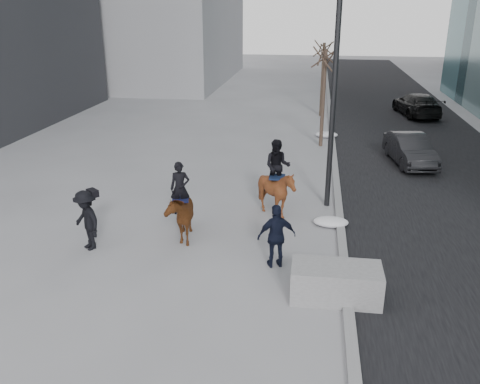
# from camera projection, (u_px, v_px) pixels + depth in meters

# --- Properties ---
(ground) EXTENTS (120.00, 120.00, 0.00)m
(ground) POSITION_uv_depth(u_px,v_px,m) (234.00, 258.00, 14.05)
(ground) COLOR gray
(ground) RESTS_ON ground
(road) EXTENTS (8.00, 90.00, 0.01)m
(road) POSITION_uv_depth(u_px,v_px,m) (426.00, 163.00, 22.37)
(road) COLOR black
(road) RESTS_ON ground
(curb) EXTENTS (0.25, 90.00, 0.12)m
(curb) POSITION_uv_depth(u_px,v_px,m) (334.00, 158.00, 22.90)
(curb) COLOR gray
(curb) RESTS_ON ground
(planter) EXTENTS (2.11, 1.06, 0.84)m
(planter) POSITION_uv_depth(u_px,v_px,m) (336.00, 283.00, 11.97)
(planter) COLOR gray
(planter) RESTS_ON ground
(car_near) EXTENTS (1.94, 4.10, 1.30)m
(car_near) POSITION_uv_depth(u_px,v_px,m) (410.00, 149.00, 22.08)
(car_near) COLOR black
(car_near) RESTS_ON ground
(car_far) EXTENTS (2.66, 5.06, 1.40)m
(car_far) POSITION_uv_depth(u_px,v_px,m) (417.00, 104.00, 31.69)
(car_far) COLOR black
(car_far) RESTS_ON ground
(tree_near) EXTENTS (1.20, 1.20, 5.12)m
(tree_near) POSITION_uv_depth(u_px,v_px,m) (323.00, 94.00, 24.26)
(tree_near) COLOR #3A2A22
(tree_near) RESTS_ON ground
(tree_far) EXTENTS (1.20, 1.20, 4.91)m
(tree_far) POSITION_uv_depth(u_px,v_px,m) (323.00, 76.00, 31.02)
(tree_far) COLOR #3A2E22
(tree_far) RESTS_ON ground
(mounted_left) EXTENTS (1.20, 1.93, 2.32)m
(mounted_left) POSITION_uv_depth(u_px,v_px,m) (180.00, 211.00, 14.98)
(mounted_left) COLOR #532A10
(mounted_left) RESTS_ON ground
(mounted_right) EXTENTS (1.39, 1.55, 2.56)m
(mounted_right) POSITION_uv_depth(u_px,v_px,m) (277.00, 187.00, 16.47)
(mounted_right) COLOR #482B0E
(mounted_right) RESTS_ON ground
(feeder) EXTENTS (1.11, 1.01, 1.75)m
(feeder) POSITION_uv_depth(u_px,v_px,m) (277.00, 236.00, 13.31)
(feeder) COLOR black
(feeder) RESTS_ON ground
(camera_crew) EXTENTS (1.29, 1.22, 1.75)m
(camera_crew) POSITION_uv_depth(u_px,v_px,m) (87.00, 220.00, 14.28)
(camera_crew) COLOR black
(camera_crew) RESTS_ON ground
(lamppost) EXTENTS (0.25, 0.83, 9.09)m
(lamppost) POSITION_uv_depth(u_px,v_px,m) (336.00, 58.00, 16.01)
(lamppost) COLOR black
(lamppost) RESTS_ON ground
(snow_piles) EXTENTS (1.18, 15.36, 0.30)m
(snow_piles) POSITION_uv_depth(u_px,v_px,m) (329.00, 188.00, 18.95)
(snow_piles) COLOR silver
(snow_piles) RESTS_ON ground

